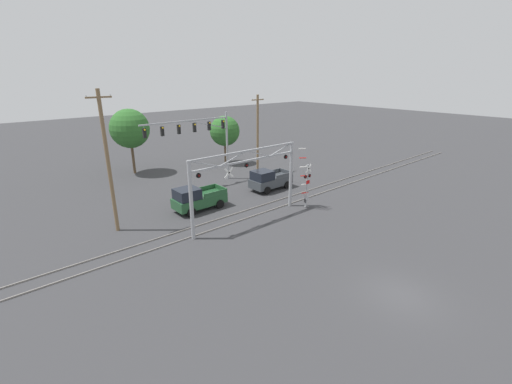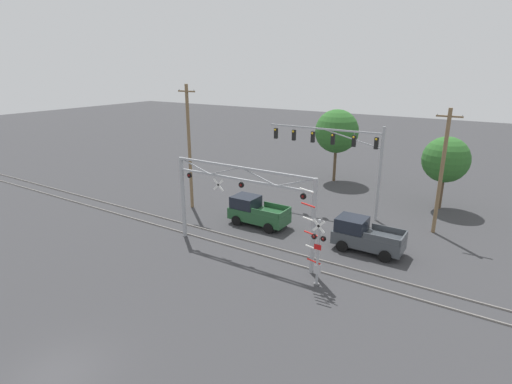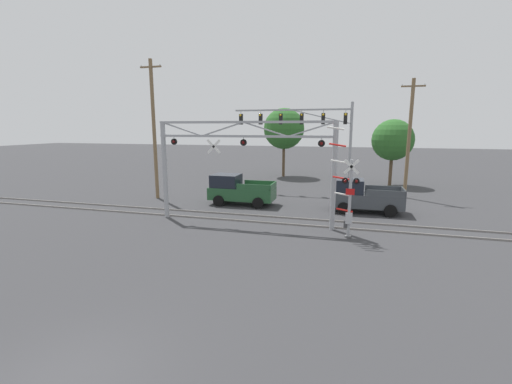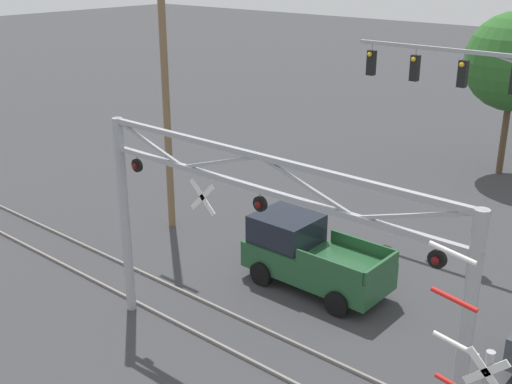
# 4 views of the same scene
# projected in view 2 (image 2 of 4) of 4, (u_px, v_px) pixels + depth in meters

# --- Properties ---
(ground_plane) EXTENTS (200.00, 200.00, 0.00)m
(ground_plane) POSITION_uv_depth(u_px,v_px,m) (55.00, 377.00, 16.59)
(ground_plane) COLOR #38383A
(rail_track_near) EXTENTS (80.00, 0.08, 0.10)m
(rail_track_near) POSITION_uv_depth(u_px,v_px,m) (244.00, 250.00, 27.93)
(rail_track_near) COLOR gray
(rail_track_near) RESTS_ON ground_plane
(rail_track_far) EXTENTS (80.00, 0.08, 0.10)m
(rail_track_far) POSITION_uv_depth(u_px,v_px,m) (255.00, 243.00, 29.08)
(rail_track_far) COLOR gray
(rail_track_far) RESTS_ON ground_plane
(crossing_gantry) EXTENTS (10.79, 0.30, 6.12)m
(crossing_gantry) POSITION_uv_depth(u_px,v_px,m) (241.00, 199.00, 26.53)
(crossing_gantry) COLOR #9EA0A5
(crossing_gantry) RESTS_ON ground_plane
(crossing_signal_mast) EXTENTS (1.74, 0.35, 5.82)m
(crossing_signal_mast) POSITION_uv_depth(u_px,v_px,m) (316.00, 252.00, 22.99)
(crossing_signal_mast) COLOR #9EA0A5
(crossing_signal_mast) RESTS_ON ground_plane
(traffic_signal_span) EXTENTS (10.33, 0.39, 7.84)m
(traffic_signal_span) POSITION_uv_depth(u_px,v_px,m) (345.00, 150.00, 33.35)
(traffic_signal_span) COLOR #9EA0A5
(traffic_signal_span) RESTS_ON ground_plane
(pickup_truck_lead) EXTENTS (4.87, 2.30, 2.25)m
(pickup_truck_lead) POSITION_uv_depth(u_px,v_px,m) (256.00, 212.00, 32.28)
(pickup_truck_lead) COLOR #23512D
(pickup_truck_lead) RESTS_ON ground_plane
(pickup_truck_following) EXTENTS (4.75, 2.30, 2.25)m
(pickup_truck_following) POSITION_uv_depth(u_px,v_px,m) (364.00, 236.00, 27.71)
(pickup_truck_following) COLOR #3D4247
(pickup_truck_following) RESTS_ON ground_plane
(utility_pole_left) EXTENTS (1.80, 0.28, 10.93)m
(utility_pole_left) POSITION_uv_depth(u_px,v_px,m) (189.00, 147.00, 34.89)
(utility_pole_left) COLOR brown
(utility_pole_left) RESTS_ON ground_plane
(utility_pole_right) EXTENTS (1.80, 0.28, 9.53)m
(utility_pole_right) POSITION_uv_depth(u_px,v_px,m) (442.00, 171.00, 29.57)
(utility_pole_right) COLOR brown
(utility_pole_right) RESTS_ON ground_plane
(background_tree_beyond_span) EXTENTS (4.71, 4.71, 7.95)m
(background_tree_beyond_span) POSITION_uv_depth(u_px,v_px,m) (337.00, 131.00, 43.34)
(background_tree_beyond_span) COLOR brown
(background_tree_beyond_span) RESTS_ON ground_plane
(background_tree_far_left_verge) EXTENTS (4.03, 4.03, 6.55)m
(background_tree_far_left_verge) POSITION_uv_depth(u_px,v_px,m) (446.00, 160.00, 34.94)
(background_tree_far_left_verge) COLOR brown
(background_tree_far_left_verge) RESTS_ON ground_plane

